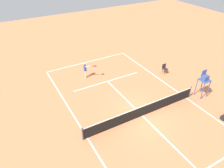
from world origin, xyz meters
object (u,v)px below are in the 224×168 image
object	(u,v)px
player_serving	(86,69)
courtside_chair_mid	(165,68)
umpire_chair	(204,80)
tennis_ball	(113,86)

from	to	relation	value
player_serving	courtside_chair_mid	size ratio (longest dim) A/B	1.71
player_serving	umpire_chair	xyz separation A→B (m)	(-7.31, 7.49, 0.64)
player_serving	tennis_ball	bearing A→B (deg)	51.55
umpire_chair	tennis_ball	bearing A→B (deg)	-40.21
tennis_ball	umpire_chair	world-z (taller)	umpire_chair
tennis_ball	player_serving	bearing A→B (deg)	-59.88
tennis_ball	courtside_chair_mid	bearing A→B (deg)	175.69
tennis_ball	umpire_chair	size ratio (longest dim) A/B	0.03
umpire_chair	courtside_chair_mid	distance (m)	4.61
player_serving	umpire_chair	size ratio (longest dim) A/B	0.68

